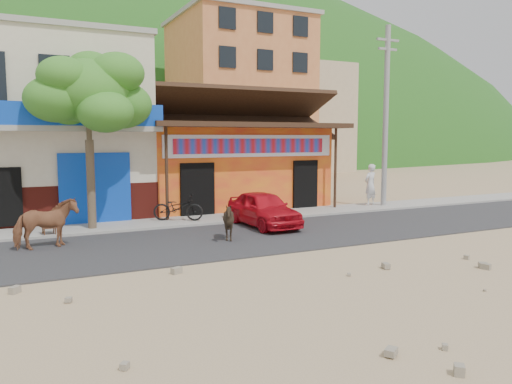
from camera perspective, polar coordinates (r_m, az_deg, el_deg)
ground at (r=14.00m, az=4.52°, el=-6.96°), size 120.00×120.00×0.00m
road at (r=16.15m, az=-0.01°, el=-5.09°), size 60.00×5.00×0.04m
sidewalk at (r=19.29m, az=-4.59°, el=-3.12°), size 60.00×2.00×0.12m
dance_club at (r=23.54m, az=-3.67°, el=2.84°), size 8.00×6.00×3.60m
cafe_building at (r=21.77m, az=-22.40°, el=6.58°), size 7.00×6.00×7.00m
apartment_front at (r=39.22m, az=-2.04°, el=10.34°), size 9.00×9.00×12.00m
apartment_rear at (r=48.65m, az=4.86°, el=8.35°), size 8.00×8.00×10.00m
hillside at (r=82.49m, az=-21.58°, el=11.94°), size 100.00×40.00×24.00m
tree at (r=17.68m, az=-18.51°, el=5.69°), size 3.00×3.00×6.00m
utility_pole at (r=23.34m, az=14.61°, el=8.32°), size 0.24×0.24×8.00m
cow_tan at (r=15.40m, az=-22.89°, el=-3.37°), size 1.81×1.08×1.43m
cow_dark at (r=15.39m, az=-3.12°, el=-3.40°), size 1.35×1.29×1.16m
red_car at (r=17.80m, az=0.85°, el=-1.92°), size 1.54×3.70×1.25m
scooter at (r=18.73m, az=-8.89°, el=-1.77°), size 1.94×1.46×0.98m
pedestrian at (r=23.27m, az=12.92°, el=0.83°), size 0.77×0.60×1.88m
cafe_chair_right at (r=17.25m, az=-22.61°, el=-3.00°), size 0.45×0.45×0.89m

